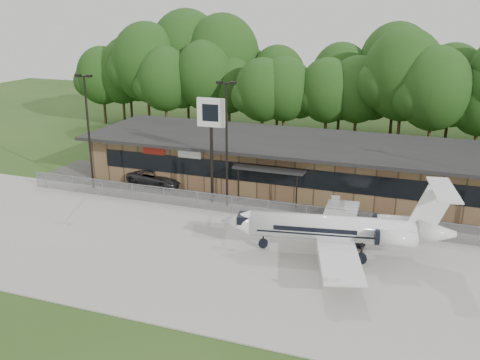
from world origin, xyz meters
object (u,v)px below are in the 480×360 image
at_px(suv, 156,177).
at_px(pole_sign, 211,124).
at_px(business_jet, 340,230).
at_px(terminal, 308,163).

distance_m(suv, pole_sign, 9.36).
bearing_deg(suv, pole_sign, -103.19).
xyz_separation_m(business_jet, pole_sign, (-11.75, 6.30, 4.90)).
xyz_separation_m(terminal, business_jet, (5.31, -13.45, -0.34)).
distance_m(business_jet, suv, 20.52).
xyz_separation_m(terminal, pole_sign, (-6.44, -7.14, 4.57)).
relative_size(business_jet, pole_sign, 1.73).
xyz_separation_m(business_jet, suv, (-18.46, 8.89, -1.08)).
height_order(business_jet, suv, business_jet).
height_order(suv, pole_sign, pole_sign).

